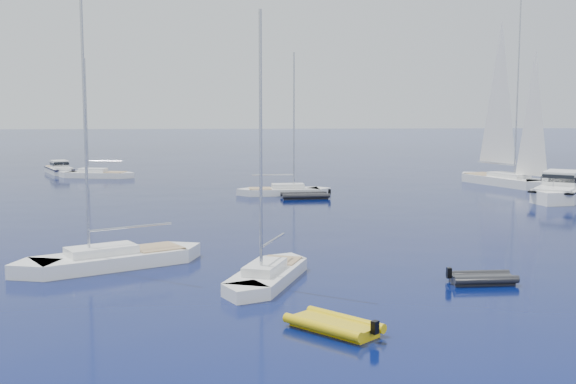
% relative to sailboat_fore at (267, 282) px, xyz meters
% --- Properties ---
extents(ground, '(400.00, 400.00, 0.00)m').
position_rel_sailboat_fore_xyz_m(ground, '(3.89, -10.80, 0.00)').
color(ground, navy).
rests_on(ground, ground).
extents(motor_cruiser_distant, '(9.17, 11.42, 2.99)m').
position_rel_sailboat_fore_xyz_m(motor_cruiser_distant, '(25.22, 27.54, 0.00)').
color(motor_cruiser_distant, white).
rests_on(motor_cruiser_distant, ground).
extents(motor_cruiser_horizon, '(5.10, 7.47, 1.90)m').
position_rel_sailboat_fore_xyz_m(motor_cruiser_horizon, '(-22.25, 52.05, 0.00)').
color(motor_cruiser_horizon, silver).
rests_on(motor_cruiser_horizon, ground).
extents(sailboat_fore, '(4.81, 8.72, 12.44)m').
position_rel_sailboat_fore_xyz_m(sailboat_fore, '(0.00, 0.00, 0.00)').
color(sailboat_fore, white).
rests_on(sailboat_fore, ground).
extents(sailboat_mid_l, '(10.28, 7.60, 15.23)m').
position_rel_sailboat_fore_xyz_m(sailboat_mid_l, '(-7.67, 3.51, 0.00)').
color(sailboat_mid_l, white).
rests_on(sailboat_mid_l, ground).
extents(sailboat_centre, '(8.79, 2.77, 12.75)m').
position_rel_sailboat_fore_xyz_m(sailboat_centre, '(2.20, 31.45, 0.00)').
color(sailboat_centre, white).
rests_on(sailboat_centre, ground).
extents(sailboat_sails_r, '(8.23, 12.67, 18.33)m').
position_rel_sailboat_fore_xyz_m(sailboat_sails_r, '(24.09, 38.06, 0.00)').
color(sailboat_sails_r, white).
rests_on(sailboat_sails_r, ground).
extents(sailboat_far_l, '(9.22, 4.09, 13.13)m').
position_rel_sailboat_fore_xyz_m(sailboat_far_l, '(-17.23, 47.36, 0.00)').
color(sailboat_far_l, white).
rests_on(sailboat_far_l, ground).
extents(tender_yellow, '(3.93, 3.97, 0.95)m').
position_rel_sailboat_fore_xyz_m(tender_yellow, '(2.20, -7.34, 0.00)').
color(tender_yellow, '#DCB90C').
rests_on(tender_yellow, ground).
extents(tender_grey_near, '(3.13, 1.87, 0.95)m').
position_rel_sailboat_fore_xyz_m(tender_grey_near, '(9.63, -0.73, 0.00)').
color(tender_grey_near, black).
rests_on(tender_grey_near, ground).
extents(tender_grey_far, '(4.38, 2.62, 0.95)m').
position_rel_sailboat_fore_xyz_m(tender_grey_far, '(3.87, 29.03, 0.00)').
color(tender_grey_far, black).
rests_on(tender_grey_far, ground).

